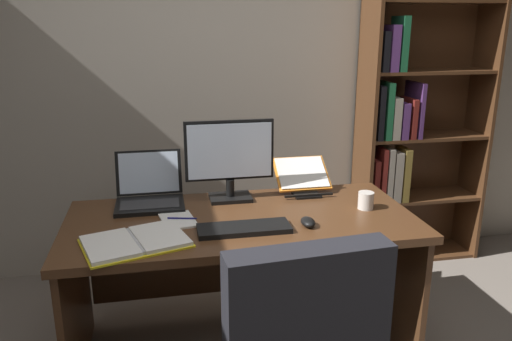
% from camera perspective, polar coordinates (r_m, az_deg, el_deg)
% --- Properties ---
extents(wall_back, '(5.34, 0.12, 2.68)m').
position_cam_1_polar(wall_back, '(3.41, -0.95, 11.31)').
color(wall_back, '#A89E8E').
rests_on(wall_back, ground).
extents(desk, '(1.68, 0.79, 0.74)m').
position_cam_1_polar(desk, '(2.59, -1.91, -8.77)').
color(desk, '#4C2D19').
rests_on(desk, ground).
extents(bookshelf, '(0.88, 0.32, 2.23)m').
position_cam_1_polar(bookshelf, '(3.57, 17.04, 6.63)').
color(bookshelf, '#4C2D19').
rests_on(bookshelf, ground).
extents(monitor, '(0.47, 0.16, 0.43)m').
position_cam_1_polar(monitor, '(2.62, -3.01, 1.16)').
color(monitor, black).
rests_on(monitor, desk).
extents(laptop, '(0.34, 0.33, 0.25)m').
position_cam_1_polar(laptop, '(2.65, -12.00, -2.61)').
color(laptop, black).
rests_on(laptop, desk).
extents(keyboard, '(0.42, 0.15, 0.02)m').
position_cam_1_polar(keyboard, '(2.28, -1.37, -6.61)').
color(keyboard, black).
rests_on(keyboard, desk).
extents(computer_mouse, '(0.06, 0.10, 0.04)m').
position_cam_1_polar(computer_mouse, '(2.34, 5.92, -5.84)').
color(computer_mouse, black).
rests_on(computer_mouse, desk).
extents(reading_stand_with_book, '(0.30, 0.27, 0.17)m').
position_cam_1_polar(reading_stand_with_book, '(2.80, 5.29, -0.69)').
color(reading_stand_with_book, black).
rests_on(reading_stand_with_book, desk).
extents(open_binder, '(0.50, 0.42, 0.02)m').
position_cam_1_polar(open_binder, '(2.21, -13.54, -7.86)').
color(open_binder, yellow).
rests_on(open_binder, desk).
extents(notepad, '(0.19, 0.23, 0.01)m').
position_cam_1_polar(notepad, '(2.42, -8.85, -5.62)').
color(notepad, white).
rests_on(notepad, desk).
extents(pen, '(0.14, 0.04, 0.01)m').
position_cam_1_polar(pen, '(2.41, -8.39, -5.39)').
color(pen, navy).
rests_on(pen, notepad).
extents(coffee_mug, '(0.08, 0.08, 0.09)m').
position_cam_1_polar(coffee_mug, '(2.59, 12.38, -3.35)').
color(coffee_mug, silver).
rests_on(coffee_mug, desk).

